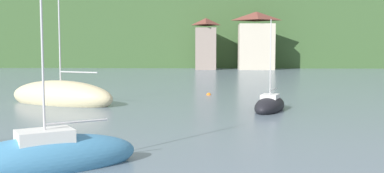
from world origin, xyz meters
TOP-DOWN VIEW (x-y plane):
  - wooded_hillside at (-12.47, 138.80)m, footprint 352.00×55.08m
  - shore_building_west at (0.00, 101.69)m, footprint 4.10×5.73m
  - shore_building_westcentral at (9.63, 101.33)m, footprint 6.99×4.97m
  - sailboat_far_2 at (4.42, 43.38)m, footprint 3.00×4.88m
  - sailboat_mid_3 at (-4.17, 29.66)m, footprint 5.71×4.53m
  - sailboat_far_6 at (-9.30, 45.96)m, footprint 8.66×5.56m
  - mooring_buoy_mid at (0.69, 52.41)m, footprint 0.38×0.38m

SIDE VIEW (x-z plane):
  - mooring_buoy_mid at x=0.69m, z-range -0.19..0.19m
  - sailboat_far_2 at x=4.42m, z-range -2.61..3.20m
  - sailboat_mid_3 at x=-4.17m, z-range -2.97..3.72m
  - sailboat_far_6 at x=-9.30m, z-range -4.88..5.90m
  - shore_building_west at x=0.00m, z-range -0.14..9.75m
  - shore_building_westcentral at x=9.63m, z-range -0.16..10.88m
  - wooded_hillside at x=-12.47m, z-range -11.44..23.50m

